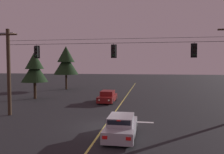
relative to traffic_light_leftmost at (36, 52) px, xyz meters
The scene contains 12 objects.
ground_plane 9.00m from the traffic_light_leftmost, 20.34° to the right, with size 180.00×180.00×0.00m, color black.
lane_centre_stripe 10.55m from the traffic_light_leftmost, 42.62° to the left, with size 0.14×60.00×0.01m, color #D1C64C.
stop_bar_paint 10.20m from the traffic_light_leftmost, ahead, with size 3.40×0.36×0.01m, color silver.
signal_span_assembly 6.75m from the traffic_light_leftmost, ahead, with size 20.29×0.32×7.75m.
traffic_light_leftmost is the anchor object (origin of this frame).
traffic_light_left_inner 6.83m from the traffic_light_leftmost, ahead, with size 0.48×0.41×1.22m.
traffic_light_centre 13.21m from the traffic_light_leftmost, ahead, with size 0.48×0.41×1.22m.
car_waiting_near_lane 10.45m from the traffic_light_leftmost, 28.77° to the right, with size 1.80×4.33×1.39m.
car_oncoming_lead 10.87m from the traffic_light_leftmost, 60.27° to the left, with size 1.80×4.42×1.39m.
street_lamp_corner 4.49m from the traffic_light_leftmost, 167.14° to the left, with size 2.11×0.30×7.65m.
tree_verge_near 10.95m from the traffic_light_leftmost, 119.32° to the left, with size 3.48×3.48×6.26m.
tree_verge_far 21.47m from the traffic_light_leftmost, 104.12° to the left, with size 4.51×4.51×7.95m.
Camera 1 is at (3.17, -15.88, 4.59)m, focal length 35.91 mm.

